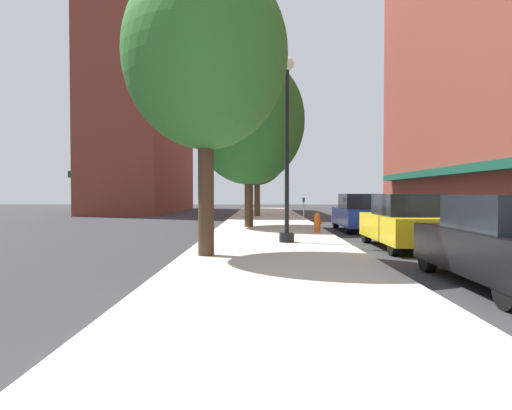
% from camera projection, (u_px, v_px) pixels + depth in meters
% --- Properties ---
extents(ground_plane, '(90.00, 90.00, 0.00)m').
position_uv_depth(ground_plane, '(351.00, 228.00, 22.06)').
color(ground_plane, '#2D2D30').
extents(sidewalk_slab, '(4.80, 50.00, 0.12)m').
position_uv_depth(sidewalk_slab, '(268.00, 225.00, 23.11)').
color(sidewalk_slab, '#B7B2A8').
rests_on(sidewalk_slab, ground).
extents(building_far_background, '(6.80, 18.00, 20.56)m').
position_uv_depth(building_far_background, '(145.00, 99.00, 40.98)').
color(building_far_background, brown).
rests_on(building_far_background, ground).
extents(lamppost, '(0.48, 0.48, 5.90)m').
position_uv_depth(lamppost, '(287.00, 146.00, 14.38)').
color(lamppost, black).
rests_on(lamppost, sidewalk_slab).
extents(fire_hydrant, '(0.33, 0.26, 0.79)m').
position_uv_depth(fire_hydrant, '(317.00, 222.00, 18.05)').
color(fire_hydrant, '#E05614').
rests_on(fire_hydrant, sidewalk_slab).
extents(parking_meter_near, '(0.14, 0.09, 1.31)m').
position_uv_depth(parking_meter_near, '(304.00, 206.00, 25.79)').
color(parking_meter_near, slate).
rests_on(parking_meter_near, sidewalk_slab).
extents(tree_near, '(4.20, 4.20, 6.94)m').
position_uv_depth(tree_near, '(257.00, 150.00, 30.93)').
color(tree_near, '#4C3823').
rests_on(tree_near, sidewalk_slab).
extents(tree_mid, '(4.12, 4.12, 7.40)m').
position_uv_depth(tree_mid, '(206.00, 55.00, 11.26)').
color(tree_mid, '#422D1E').
rests_on(tree_mid, sidewalk_slab).
extents(tree_far, '(5.20, 5.20, 7.95)m').
position_uv_depth(tree_far, '(249.00, 121.00, 20.98)').
color(tree_far, '#422D1E').
rests_on(tree_far, sidewalk_slab).
extents(car_black, '(1.80, 4.30, 1.66)m').
position_uv_depth(car_black, '(506.00, 243.00, 8.01)').
color(car_black, black).
rests_on(car_black, ground).
extents(car_yellow, '(1.80, 4.30, 1.66)m').
position_uv_depth(car_yellow, '(405.00, 222.00, 13.68)').
color(car_yellow, black).
rests_on(car_yellow, ground).
extents(car_blue, '(1.80, 4.30, 1.66)m').
position_uv_depth(car_blue, '(359.00, 213.00, 20.06)').
color(car_blue, black).
rests_on(car_blue, ground).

